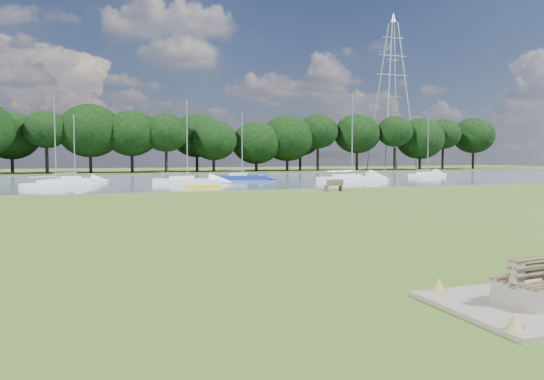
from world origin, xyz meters
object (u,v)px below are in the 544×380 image
object	(u,v)px
sailboat_2	(351,177)
sailboat_7	(427,174)
sailboat_4	(74,179)
pylon	(393,72)
sailboat_6	(242,176)
sailboat_1	(55,183)
sailboat_8	(187,179)
bench_pair	(544,282)
kayak	(203,187)
riverbank_bench	(334,185)

from	to	relation	value
sailboat_2	sailboat_7	distance (m)	18.52
sailboat_2	sailboat_4	size ratio (longest dim) A/B	1.36
pylon	sailboat_2	world-z (taller)	pylon
sailboat_4	sailboat_6	distance (m)	19.28
sailboat_6	sailboat_7	world-z (taller)	sailboat_7
sailboat_4	sailboat_1	bearing A→B (deg)	-114.59
sailboat_6	sailboat_8	bearing A→B (deg)	-123.39
bench_pair	sailboat_2	size ratio (longest dim) A/B	0.20
pylon	kayak	bearing A→B (deg)	-136.96
bench_pair	riverbank_bench	bearing A→B (deg)	64.77
kayak	sailboat_2	size ratio (longest dim) A/B	0.32
bench_pair	kayak	xyz separation A→B (m)	(1.26, 39.52, -0.30)
sailboat_2	sailboat_7	world-z (taller)	sailboat_2
sailboat_6	kayak	bearing A→B (deg)	-99.22
riverbank_bench	pylon	bearing A→B (deg)	47.39
bench_pair	sailboat_4	world-z (taller)	sailboat_4
pylon	sailboat_7	bearing A→B (deg)	-113.11
riverbank_bench	sailboat_1	bearing A→B (deg)	143.39
sailboat_1	sailboat_8	bearing A→B (deg)	-13.27
riverbank_bench	kayak	bearing A→B (deg)	137.98
riverbank_bench	sailboat_7	xyz separation A→B (m)	(25.25, 22.15, -0.03)
sailboat_8	pylon	bearing A→B (deg)	53.30
kayak	sailboat_4	bearing A→B (deg)	140.28
kayak	sailboat_6	size ratio (longest dim) A/B	0.38
sailboat_2	sailboat_8	world-z (taller)	sailboat_2
sailboat_1	sailboat_8	xyz separation A→B (m)	(12.92, 2.66, 0.03)
riverbank_bench	sailboat_7	size ratio (longest dim) A/B	0.20
sailboat_7	sailboat_4	bearing A→B (deg)	160.90
kayak	sailboat_8	xyz separation A→B (m)	(0.10, 8.81, 0.31)
kayak	sailboat_1	xyz separation A→B (m)	(-12.82, 6.15, 0.28)
pylon	sailboat_1	bearing A→B (deg)	-147.63
bench_pair	riverbank_bench	xyz separation A→B (m)	(11.10, 32.46, 0.00)
pylon	sailboat_4	distance (m)	68.88
kayak	sailboat_1	bearing A→B (deg)	166.29
sailboat_2	sailboat_6	world-z (taller)	sailboat_2
pylon	sailboat_8	xyz separation A→B (m)	(-47.53, -35.67, -18.96)
pylon	sailboat_8	distance (m)	62.37
sailboat_1	sailboat_2	xyz separation A→B (m)	(31.48, 0.41, 0.07)
riverbank_bench	sailboat_6	size ratio (longest dim) A/B	0.20
sailboat_4	sailboat_8	bearing A→B (deg)	-39.48
riverbank_bench	sailboat_8	distance (m)	18.62
riverbank_bench	sailboat_1	size ratio (longest dim) A/B	0.20
sailboat_4	sailboat_2	bearing A→B (deg)	-28.32
kayak	sailboat_2	bearing A→B (deg)	31.32
bench_pair	sailboat_2	distance (m)	50.20
bench_pair	sailboat_7	xyz separation A→B (m)	(36.35, 54.61, -0.03)
sailboat_1	sailboat_2	bearing A→B (deg)	-24.16
sailboat_1	sailboat_6	distance (m)	22.56
bench_pair	sailboat_8	world-z (taller)	sailboat_8
sailboat_6	sailboat_7	size ratio (longest dim) A/B	1.00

